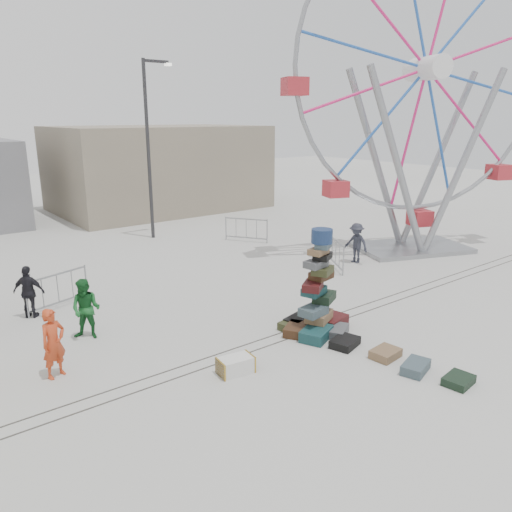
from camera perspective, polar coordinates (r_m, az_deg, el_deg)
ground at (r=12.33m, az=3.27°, el=-11.17°), size 90.00×90.00×0.00m
track_line_near at (r=12.74m, az=1.48°, el=-10.20°), size 40.00×0.04×0.01m
track_line_far at (r=13.02m, az=0.35°, el=-9.60°), size 40.00×0.04×0.01m
building_right at (r=31.81m, az=-11.08°, el=9.87°), size 12.00×8.00×5.00m
lamp_post_right at (r=23.68m, az=-12.06°, el=12.73°), size 1.41×0.25×8.00m
suitcase_tower at (r=13.39m, az=7.03°, el=-5.36°), size 2.12×1.84×2.80m
ferris_wheel at (r=21.89m, az=18.71°, el=17.14°), size 10.55×4.24×13.04m
steamer_trunk at (r=11.45m, az=-2.35°, el=-12.36°), size 0.85×0.56×0.37m
row_case_0 at (r=13.72m, az=4.29°, el=-7.80°), size 0.88×0.59×0.22m
row_case_1 at (r=13.33m, az=7.59°, el=-8.70°), size 0.85×0.63×0.18m
row_case_2 at (r=12.86m, az=10.12°, el=-9.70°), size 0.88×0.74×0.21m
row_case_3 at (r=12.51m, az=14.57°, el=-10.73°), size 0.75×0.60×0.21m
row_case_4 at (r=12.06m, az=17.77°, el=-11.99°), size 0.89×0.68×0.23m
row_case_5 at (r=11.88m, az=22.14°, el=-13.02°), size 0.74×0.59×0.18m
barricade_dummy_c at (r=16.04m, az=-21.69°, el=-3.69°), size 1.94×0.70×1.10m
barricade_wheel_front at (r=19.10m, az=9.09°, el=0.26°), size 1.10×1.77×1.10m
barricade_wheel_back at (r=22.87m, az=-1.13°, el=3.01°), size 1.20×1.72×1.10m
pedestrian_red at (r=11.88m, az=-22.14°, el=-9.22°), size 0.67×0.56×1.59m
pedestrian_green at (r=13.58m, az=-18.85°, el=-5.77°), size 0.98×0.97×1.59m
pedestrian_black at (r=15.55m, az=-24.52°, el=-3.77°), size 0.92×0.87×1.53m
pedestrian_grey at (r=19.86m, az=11.38°, el=1.46°), size 0.71×1.08×1.58m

